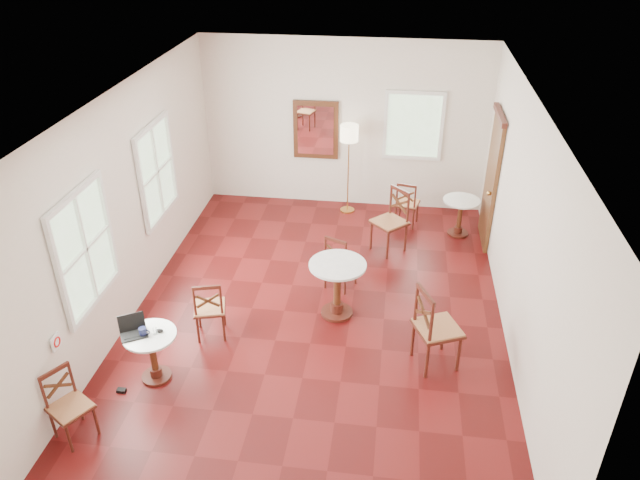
{
  "coord_description": "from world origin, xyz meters",
  "views": [
    {
      "loc": [
        0.93,
        -6.6,
        5.02
      ],
      "look_at": [
        0.0,
        0.3,
        1.0
      ],
      "focal_mm": 33.75,
      "sensor_mm": 36.0,
      "label": 1
    }
  ],
  "objects_px": {
    "cafe_table_back": "(460,213)",
    "water_glass": "(155,331)",
    "laptop": "(133,329)",
    "floor_lamp": "(349,139)",
    "chair_back_a": "(407,203)",
    "chair_back_b": "(391,221)",
    "power_adapter": "(122,390)",
    "cafe_table_near": "(152,351)",
    "chair_near_b": "(69,406)",
    "navy_mug": "(143,332)",
    "mouse": "(159,331)",
    "chair_near_a": "(210,308)",
    "chair_mid_b": "(435,328)",
    "chair_mid_a": "(340,261)",
    "cafe_table_mid": "(337,283)"
  },
  "relations": [
    {
      "from": "chair_mid_a",
      "to": "chair_back_b",
      "type": "xyz_separation_m",
      "value": [
        0.68,
        1.17,
        0.08
      ]
    },
    {
      "from": "chair_near_a",
      "to": "laptop",
      "type": "bearing_deg",
      "value": 39.25
    },
    {
      "from": "chair_near_b",
      "to": "mouse",
      "type": "distance_m",
      "value": 1.22
    },
    {
      "from": "chair_near_b",
      "to": "chair_back_a",
      "type": "distance_m",
      "value": 6.25
    },
    {
      "from": "laptop",
      "to": "cafe_table_mid",
      "type": "bearing_deg",
      "value": 4.97
    },
    {
      "from": "chair_back_a",
      "to": "navy_mug",
      "type": "relative_size",
      "value": 6.44
    },
    {
      "from": "chair_back_a",
      "to": "laptop",
      "type": "relative_size",
      "value": 2.18
    },
    {
      "from": "laptop",
      "to": "floor_lamp",
      "type": "bearing_deg",
      "value": 36.21
    },
    {
      "from": "chair_near_a",
      "to": "chair_near_b",
      "type": "bearing_deg",
      "value": 47.06
    },
    {
      "from": "power_adapter",
      "to": "cafe_table_near",
      "type": "bearing_deg",
      "value": 42.39
    },
    {
      "from": "cafe_table_near",
      "to": "chair_back_b",
      "type": "bearing_deg",
      "value": 51.91
    },
    {
      "from": "chair_mid_a",
      "to": "laptop",
      "type": "height_order",
      "value": "chair_mid_a"
    },
    {
      "from": "cafe_table_mid",
      "to": "laptop",
      "type": "height_order",
      "value": "laptop"
    },
    {
      "from": "chair_mid_a",
      "to": "chair_mid_b",
      "type": "relative_size",
      "value": 0.8
    },
    {
      "from": "cafe_table_near",
      "to": "laptop",
      "type": "relative_size",
      "value": 1.71
    },
    {
      "from": "mouse",
      "to": "cafe_table_back",
      "type": "bearing_deg",
      "value": 35.95
    },
    {
      "from": "laptop",
      "to": "power_adapter",
      "type": "distance_m",
      "value": 0.75
    },
    {
      "from": "chair_back_a",
      "to": "navy_mug",
      "type": "bearing_deg",
      "value": 68.46
    },
    {
      "from": "water_glass",
      "to": "power_adapter",
      "type": "xyz_separation_m",
      "value": [
        -0.38,
        -0.3,
        -0.67
      ]
    },
    {
      "from": "chair_back_b",
      "to": "water_glass",
      "type": "bearing_deg",
      "value": -82.36
    },
    {
      "from": "cafe_table_mid",
      "to": "floor_lamp",
      "type": "height_order",
      "value": "floor_lamp"
    },
    {
      "from": "chair_back_a",
      "to": "chair_near_b",
      "type": "bearing_deg",
      "value": 69.77
    },
    {
      "from": "chair_near_a",
      "to": "mouse",
      "type": "height_order",
      "value": "chair_near_a"
    },
    {
      "from": "navy_mug",
      "to": "water_glass",
      "type": "height_order",
      "value": "navy_mug"
    },
    {
      "from": "navy_mug",
      "to": "water_glass",
      "type": "relative_size",
      "value": 1.46
    },
    {
      "from": "chair_back_a",
      "to": "laptop",
      "type": "distance_m",
      "value": 5.27
    },
    {
      "from": "cafe_table_near",
      "to": "chair_near_b",
      "type": "bearing_deg",
      "value": -119.09
    },
    {
      "from": "navy_mug",
      "to": "mouse",
      "type": "bearing_deg",
      "value": 27.48
    },
    {
      "from": "cafe_table_back",
      "to": "laptop",
      "type": "relative_size",
      "value": 1.7
    },
    {
      "from": "cafe_table_near",
      "to": "navy_mug",
      "type": "distance_m",
      "value": 0.3
    },
    {
      "from": "cafe_table_near",
      "to": "floor_lamp",
      "type": "relative_size",
      "value": 0.4
    },
    {
      "from": "chair_near_a",
      "to": "water_glass",
      "type": "xyz_separation_m",
      "value": [
        -0.36,
        -0.85,
        0.26
      ]
    },
    {
      "from": "cafe_table_back",
      "to": "navy_mug",
      "type": "height_order",
      "value": "navy_mug"
    },
    {
      "from": "cafe_table_back",
      "to": "chair_near_b",
      "type": "xyz_separation_m",
      "value": [
        -4.32,
        -4.99,
        0.01
      ]
    },
    {
      "from": "chair_back_b",
      "to": "chair_near_b",
      "type": "bearing_deg",
      "value": -81.13
    },
    {
      "from": "cafe_table_back",
      "to": "water_glass",
      "type": "bearing_deg",
      "value": -132.78
    },
    {
      "from": "chair_back_a",
      "to": "power_adapter",
      "type": "xyz_separation_m",
      "value": [
        -3.22,
        -4.55,
        -0.39
      ]
    },
    {
      "from": "chair_near_b",
      "to": "chair_back_b",
      "type": "xyz_separation_m",
      "value": [
        3.18,
        4.33,
        0.1
      ]
    },
    {
      "from": "mouse",
      "to": "cafe_table_mid",
      "type": "bearing_deg",
      "value": 26.74
    },
    {
      "from": "chair_mid_b",
      "to": "chair_mid_a",
      "type": "bearing_deg",
      "value": 16.63
    },
    {
      "from": "chair_near_a",
      "to": "chair_near_b",
      "type": "xyz_separation_m",
      "value": [
        -0.96,
        -1.82,
        -0.02
      ]
    },
    {
      "from": "power_adapter",
      "to": "chair_back_b",
      "type": "bearing_deg",
      "value": 51.05
    },
    {
      "from": "floor_lamp",
      "to": "navy_mug",
      "type": "height_order",
      "value": "floor_lamp"
    },
    {
      "from": "cafe_table_back",
      "to": "power_adapter",
      "type": "relative_size",
      "value": 6.17
    },
    {
      "from": "chair_back_a",
      "to": "chair_back_b",
      "type": "xyz_separation_m",
      "value": [
        -0.26,
        -0.88,
        0.1
      ]
    },
    {
      "from": "water_glass",
      "to": "chair_back_a",
      "type": "bearing_deg",
      "value": 56.24
    },
    {
      "from": "cafe_table_near",
      "to": "navy_mug",
      "type": "xyz_separation_m",
      "value": [
        -0.06,
        -0.02,
        0.3
      ]
    },
    {
      "from": "floor_lamp",
      "to": "water_glass",
      "type": "bearing_deg",
      "value": -111.0
    },
    {
      "from": "cafe_table_mid",
      "to": "mouse",
      "type": "height_order",
      "value": "cafe_table_mid"
    },
    {
      "from": "chair_mid_b",
      "to": "mouse",
      "type": "xyz_separation_m",
      "value": [
        -3.16,
        -0.63,
        0.12
      ]
    }
  ]
}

